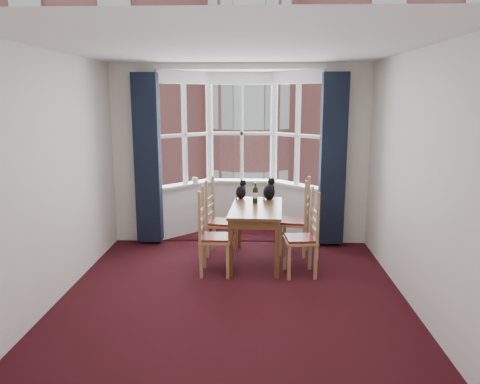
{
  "coord_description": "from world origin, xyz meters",
  "views": [
    {
      "loc": [
        0.27,
        -5.03,
        2.29
      ],
      "look_at": [
        0.05,
        1.05,
        1.05
      ],
      "focal_mm": 35.0,
      "sensor_mm": 36.0,
      "label": 1
    }
  ],
  "objects_px": {
    "chair_right_far": "(301,223)",
    "candle_tall": "(194,180)",
    "chair_left_near": "(209,239)",
    "candle_short": "(196,181)",
    "cat_right": "(269,191)",
    "chair_right_near": "(307,240)",
    "dining_table": "(256,215)",
    "cat_left": "(241,191)",
    "wine_bottle": "(255,194)",
    "chair_left_far": "(216,223)"
  },
  "relations": [
    {
      "from": "chair_left_far",
      "to": "chair_right_near",
      "type": "relative_size",
      "value": 1.0
    },
    {
      "from": "chair_left_near",
      "to": "candle_short",
      "type": "relative_size",
      "value": 9.91
    },
    {
      "from": "wine_bottle",
      "to": "cat_left",
      "type": "bearing_deg",
      "value": 126.23
    },
    {
      "from": "chair_right_near",
      "to": "chair_right_far",
      "type": "bearing_deg",
      "value": 90.98
    },
    {
      "from": "candle_tall",
      "to": "cat_right",
      "type": "bearing_deg",
      "value": -33.57
    },
    {
      "from": "chair_left_far",
      "to": "candle_tall",
      "type": "xyz_separation_m",
      "value": [
        -0.45,
        1.02,
        0.45
      ]
    },
    {
      "from": "chair_left_far",
      "to": "cat_left",
      "type": "relative_size",
      "value": 3.13
    },
    {
      "from": "chair_right_near",
      "to": "chair_right_far",
      "type": "distance_m",
      "value": 0.82
    },
    {
      "from": "chair_left_near",
      "to": "chair_right_far",
      "type": "bearing_deg",
      "value": 32.68
    },
    {
      "from": "chair_right_near",
      "to": "dining_table",
      "type": "bearing_deg",
      "value": 144.24
    },
    {
      "from": "cat_left",
      "to": "cat_right",
      "type": "height_order",
      "value": "cat_right"
    },
    {
      "from": "cat_left",
      "to": "candle_tall",
      "type": "distance_m",
      "value": 1.12
    },
    {
      "from": "dining_table",
      "to": "wine_bottle",
      "type": "distance_m",
      "value": 0.35
    },
    {
      "from": "cat_left",
      "to": "wine_bottle",
      "type": "bearing_deg",
      "value": -53.77
    },
    {
      "from": "chair_right_near",
      "to": "cat_right",
      "type": "xyz_separation_m",
      "value": [
        -0.47,
        0.97,
        0.45
      ]
    },
    {
      "from": "dining_table",
      "to": "chair_right_near",
      "type": "height_order",
      "value": "chair_right_near"
    },
    {
      "from": "chair_right_far",
      "to": "candle_tall",
      "type": "height_order",
      "value": "candle_tall"
    },
    {
      "from": "chair_right_near",
      "to": "candle_short",
      "type": "bearing_deg",
      "value": 132.57
    },
    {
      "from": "chair_right_near",
      "to": "candle_tall",
      "type": "bearing_deg",
      "value": 133.6
    },
    {
      "from": "dining_table",
      "to": "candle_tall",
      "type": "bearing_deg",
      "value": 128.43
    },
    {
      "from": "chair_right_near",
      "to": "candle_short",
      "type": "height_order",
      "value": "candle_short"
    },
    {
      "from": "chair_left_near",
      "to": "chair_right_near",
      "type": "distance_m",
      "value": 1.29
    },
    {
      "from": "wine_bottle",
      "to": "candle_tall",
      "type": "relative_size",
      "value": 2.76
    },
    {
      "from": "chair_left_far",
      "to": "dining_table",
      "type": "bearing_deg",
      "value": -26.07
    },
    {
      "from": "cat_left",
      "to": "wine_bottle",
      "type": "xyz_separation_m",
      "value": [
        0.21,
        -0.29,
        0.02
      ]
    },
    {
      "from": "chair_left_near",
      "to": "candle_short",
      "type": "xyz_separation_m",
      "value": [
        -0.39,
        1.82,
        0.44
      ]
    },
    {
      "from": "chair_right_far",
      "to": "candle_tall",
      "type": "xyz_separation_m",
      "value": [
        -1.69,
        0.98,
        0.45
      ]
    },
    {
      "from": "chair_right_far",
      "to": "cat_right",
      "type": "xyz_separation_m",
      "value": [
        -0.46,
        0.16,
        0.45
      ]
    },
    {
      "from": "candle_tall",
      "to": "candle_short",
      "type": "relative_size",
      "value": 1.17
    },
    {
      "from": "wine_bottle",
      "to": "chair_right_far",
      "type": "bearing_deg",
      "value": 7.34
    },
    {
      "from": "chair_left_far",
      "to": "candle_short",
      "type": "distance_m",
      "value": 1.22
    },
    {
      "from": "cat_left",
      "to": "candle_tall",
      "type": "bearing_deg",
      "value": 136.41
    },
    {
      "from": "chair_left_near",
      "to": "candle_tall",
      "type": "xyz_separation_m",
      "value": [
        -0.42,
        1.79,
        0.45
      ]
    },
    {
      "from": "chair_right_near",
      "to": "candle_tall",
      "type": "relative_size",
      "value": 8.45
    },
    {
      "from": "chair_right_far",
      "to": "cat_right",
      "type": "relative_size",
      "value": 2.72
    },
    {
      "from": "wine_bottle",
      "to": "cat_right",
      "type": "bearing_deg",
      "value": 49.61
    },
    {
      "from": "dining_table",
      "to": "chair_left_near",
      "type": "height_order",
      "value": "chair_left_near"
    },
    {
      "from": "dining_table",
      "to": "chair_right_far",
      "type": "bearing_deg",
      "value": 27.49
    },
    {
      "from": "wine_bottle",
      "to": "candle_tall",
      "type": "height_order",
      "value": "wine_bottle"
    },
    {
      "from": "dining_table",
      "to": "candle_short",
      "type": "distance_m",
      "value": 1.7
    },
    {
      "from": "chair_left_near",
      "to": "chair_right_far",
      "type": "distance_m",
      "value": 1.51
    },
    {
      "from": "cat_right",
      "to": "candle_tall",
      "type": "relative_size",
      "value": 3.1
    },
    {
      "from": "chair_right_near",
      "to": "candle_short",
      "type": "distance_m",
      "value": 2.51
    },
    {
      "from": "cat_left",
      "to": "candle_short",
      "type": "distance_m",
      "value": 1.12
    },
    {
      "from": "chair_left_near",
      "to": "candle_tall",
      "type": "bearing_deg",
      "value": 103.15
    },
    {
      "from": "cat_right",
      "to": "wine_bottle",
      "type": "height_order",
      "value": "cat_right"
    },
    {
      "from": "chair_right_near",
      "to": "chair_right_far",
      "type": "height_order",
      "value": "same"
    },
    {
      "from": "chair_right_far",
      "to": "candle_short",
      "type": "relative_size",
      "value": 9.91
    },
    {
      "from": "cat_left",
      "to": "candle_tall",
      "type": "relative_size",
      "value": 2.7
    },
    {
      "from": "chair_left_near",
      "to": "wine_bottle",
      "type": "relative_size",
      "value": 3.06
    }
  ]
}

